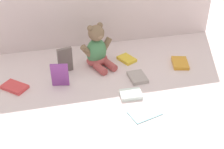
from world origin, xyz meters
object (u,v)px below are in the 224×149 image
at_px(teddy_bear, 97,50).
at_px(book_case_5, 15,87).
at_px(book_case_2, 65,60).
at_px(book_case_0, 131,94).
at_px(book_case_6, 180,63).
at_px(book_case_3, 60,75).
at_px(book_case_7, 145,113).
at_px(book_case_1, 127,59).
at_px(book_case_4, 137,77).

xyz_separation_m(teddy_bear, book_case_5, (-0.44, -0.13, -0.08)).
relative_size(teddy_bear, book_case_2, 1.70).
relative_size(teddy_bear, book_case_5, 1.93).
xyz_separation_m(book_case_0, book_case_5, (-0.54, 0.19, -0.00)).
distance_m(teddy_bear, book_case_2, 0.18).
bearing_deg(book_case_2, book_case_5, -171.56).
bearing_deg(book_case_6, teddy_bear, -179.22).
height_order(teddy_bear, book_case_0, teddy_bear).
relative_size(book_case_2, book_case_3, 1.09).
distance_m(book_case_2, book_case_7, 0.52).
bearing_deg(book_case_1, book_case_3, 176.67).
bearing_deg(book_case_0, book_case_6, -55.39).
height_order(book_case_1, book_case_4, book_case_4).
bearing_deg(book_case_0, book_case_2, 47.29).
distance_m(book_case_6, book_case_7, 0.47).
bearing_deg(teddy_bear, book_case_1, -21.95).
xyz_separation_m(book_case_2, book_case_6, (0.62, -0.08, -0.06)).
bearing_deg(book_case_2, teddy_bear, -1.31).
height_order(book_case_2, book_case_5, book_case_2).
height_order(teddy_bear, book_case_5, teddy_bear).
bearing_deg(book_case_3, book_case_5, -176.71).
bearing_deg(book_case_5, book_case_3, -55.98).
relative_size(book_case_2, book_case_5, 1.13).
relative_size(book_case_1, book_case_6, 0.82).
height_order(book_case_3, book_case_4, book_case_3).
bearing_deg(book_case_0, book_case_3, 66.17).
height_order(teddy_bear, book_case_2, teddy_bear).
distance_m(book_case_3, book_case_5, 0.23).
relative_size(book_case_4, book_case_5, 0.89).
height_order(book_case_4, book_case_7, book_case_4).
xyz_separation_m(book_case_1, book_case_5, (-0.61, -0.13, -0.00)).
distance_m(teddy_bear, book_case_5, 0.46).
xyz_separation_m(book_case_2, book_case_4, (0.35, -0.15, -0.06)).
height_order(book_case_1, book_case_6, book_case_6).
height_order(book_case_1, book_case_7, book_case_1).
height_order(book_case_2, book_case_6, book_case_2).
bearing_deg(book_case_5, book_case_1, -36.62).
bearing_deg(book_case_4, book_case_5, 171.08).
relative_size(teddy_bear, book_case_1, 2.41).
distance_m(teddy_bear, book_case_3, 0.27).
xyz_separation_m(book_case_2, book_case_7, (0.30, -0.42, -0.07)).
relative_size(teddy_bear, book_case_6, 1.97).
height_order(book_case_5, book_case_7, book_case_5).
distance_m(book_case_2, book_case_4, 0.39).
relative_size(book_case_3, book_case_4, 1.17).
bearing_deg(book_case_7, book_case_6, 121.80).
height_order(book_case_5, book_case_6, book_case_6).
bearing_deg(book_case_7, book_case_3, -146.53).
relative_size(book_case_5, book_case_6, 1.02).
height_order(book_case_3, book_case_5, book_case_3).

